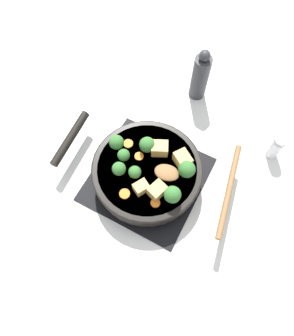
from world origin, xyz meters
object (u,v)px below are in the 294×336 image
object	(u,v)px
skillet_pan	(146,171)
salt_shaker	(276,147)
wooden_spoon	(204,183)
pepper_mill	(201,76)

from	to	relation	value
skillet_pan	salt_shaker	xyz separation A→B (m)	(0.25, -0.29, -0.01)
skillet_pan	wooden_spoon	size ratio (longest dim) A/B	1.55
skillet_pan	wooden_spoon	bearing A→B (deg)	-79.38
pepper_mill	salt_shaker	xyz separation A→B (m)	(-0.10, -0.29, -0.04)
pepper_mill	salt_shaker	distance (m)	0.31
skillet_pan	wooden_spoon	xyz separation A→B (m)	(0.03, -0.16, 0.03)
skillet_pan	pepper_mill	distance (m)	0.35
skillet_pan	pepper_mill	xyz separation A→B (m)	(0.35, -0.01, 0.03)
pepper_mill	salt_shaker	world-z (taller)	pepper_mill
wooden_spoon	pepper_mill	distance (m)	0.35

